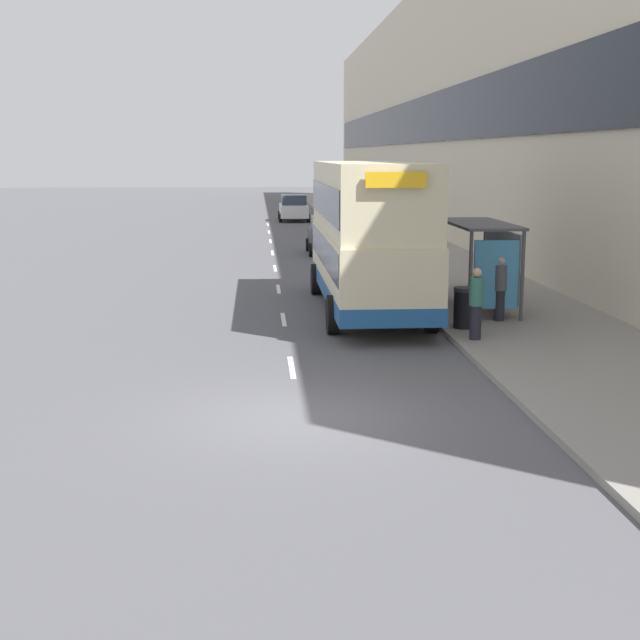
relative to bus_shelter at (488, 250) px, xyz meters
name	(u,v)px	position (x,y,z in m)	size (l,w,h in m)	color
ground_plane	(300,418)	(-5.77, -9.66, -1.88)	(220.00, 220.00, 0.00)	#515156
pavement	(376,229)	(0.73, 28.84, -1.81)	(5.00, 93.00, 0.14)	gray
terrace_facade	(445,108)	(4.72, 28.84, 5.34)	(3.10, 93.00, 14.43)	beige
lane_mark_0	(292,367)	(-5.77, -5.93, -1.87)	(0.12, 2.00, 0.01)	silver
lane_mark_1	(284,319)	(-5.77, -0.28, -1.87)	(0.12, 2.00, 0.01)	silver
lane_mark_2	(278,289)	(-5.77, 5.37, -1.87)	(0.12, 2.00, 0.01)	silver
lane_mark_3	(275,268)	(-5.77, 11.02, -1.87)	(0.12, 2.00, 0.01)	silver
lane_mark_4	(272,253)	(-5.77, 16.68, -1.87)	(0.12, 2.00, 0.01)	silver
lane_mark_5	(270,241)	(-5.77, 22.33, -1.87)	(0.12, 2.00, 0.01)	silver
lane_mark_6	(269,232)	(-5.77, 27.98, -1.87)	(0.12, 2.00, 0.01)	silver
lane_mark_7	(268,225)	(-5.77, 33.63, -1.87)	(0.12, 2.00, 0.01)	silver
bus_shelter	(488,250)	(0.00, 0.00, 0.00)	(1.60, 4.20, 2.48)	#4C4C51
double_decker_bus_near	(368,234)	(-3.30, 0.80, 0.41)	(2.85, 10.13, 4.30)	beige
car_0	(329,235)	(-3.15, 16.22, -1.02)	(2.03, 3.93, 1.72)	black
car_1	(294,208)	(-3.94, 36.69, -0.99)	(2.08, 4.22, 1.79)	silver
pedestrian_at_shelter	(500,288)	(-0.04, -1.58, -0.85)	(0.34, 0.34, 1.73)	#23232D
pedestrian_1	(476,303)	(-1.27, -3.93, -0.85)	(0.34, 0.34, 1.73)	#23232D
litter_bin	(464,307)	(-1.22, -2.50, -1.21)	(0.55, 0.55, 1.05)	black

